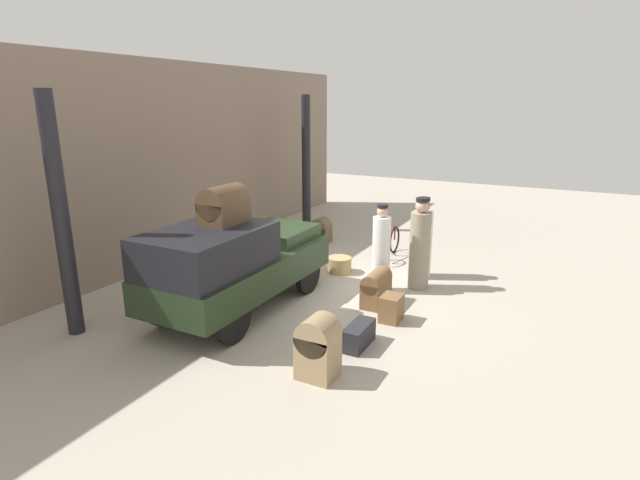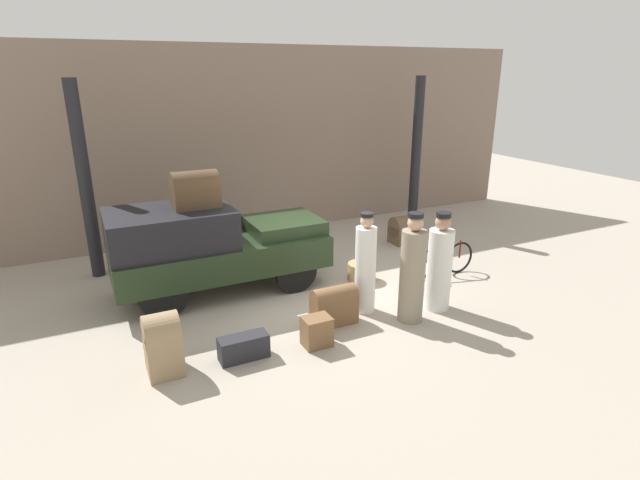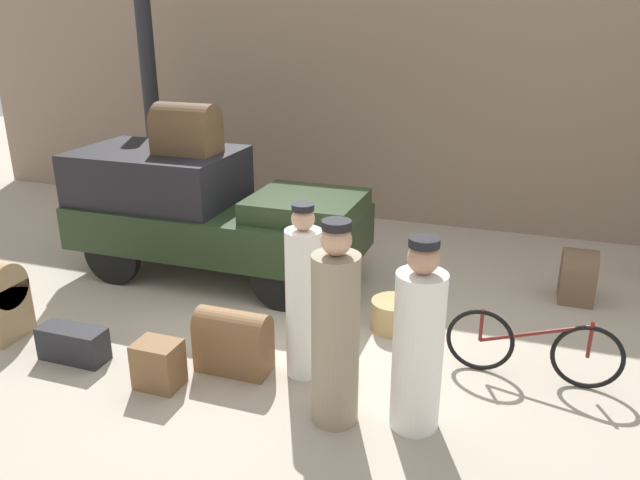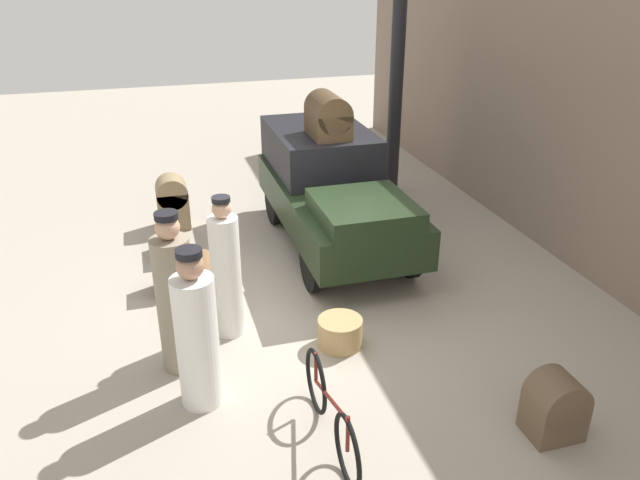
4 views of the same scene
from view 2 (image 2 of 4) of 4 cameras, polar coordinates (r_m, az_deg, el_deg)
ground_plane at (r=9.29m, az=-0.57°, el=-6.09°), size 30.00×30.00×0.00m
station_building_facade at (r=12.34m, az=-8.92°, el=10.86°), size 16.00×0.15×4.50m
canopy_pillar_left at (r=10.50m, az=-25.27°, el=5.97°), size 0.25×0.25×3.80m
canopy_pillar_right at (r=13.05m, az=10.92°, el=9.61°), size 0.25×0.25×3.80m
truck at (r=9.25m, az=-12.50°, el=-0.55°), size 3.83×1.58×1.65m
bicycle at (r=10.15m, az=13.54°, el=-2.34°), size 1.64×0.04×0.70m
wicker_basket at (r=9.84m, az=4.69°, el=-3.60°), size 0.52×0.52×0.34m
porter_lifting_near_truck at (r=8.36m, az=5.21°, el=-3.09°), size 0.35×0.35×1.74m
conductor_in_dark_uniform at (r=8.67m, az=13.49°, el=-2.91°), size 0.42×0.42×1.72m
porter_carrying_trunk at (r=8.15m, az=10.51°, el=-3.68°), size 0.41×0.41×1.83m
suitcase_small_leather at (r=8.10m, az=1.62°, el=-7.39°), size 0.73×0.35×0.65m
trunk_large_brown at (r=7.34m, az=-8.72°, el=-12.03°), size 0.71×0.28×0.35m
suitcase_tan_flat at (r=11.97m, az=9.18°, el=1.10°), size 0.41×0.50×0.66m
suitcase_black_upright at (r=7.55m, az=-0.37°, el=-10.40°), size 0.42×0.33×0.46m
trunk_barrel_dark at (r=7.14m, az=-17.55°, el=-11.14°), size 0.46×0.50×0.88m
trunk_on_truck_roof at (r=8.93m, az=-14.08°, el=5.54°), size 0.79×0.53×0.64m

